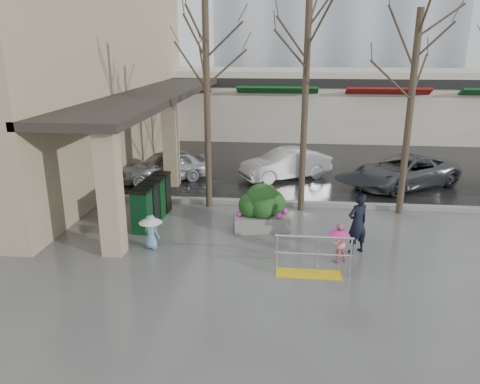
% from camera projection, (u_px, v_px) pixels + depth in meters
% --- Properties ---
extents(ground, '(120.00, 120.00, 0.00)m').
position_uv_depth(ground, '(259.00, 252.00, 12.84)').
color(ground, '#51514F').
rests_on(ground, ground).
extents(street_asphalt, '(120.00, 36.00, 0.01)m').
position_uv_depth(street_asphalt, '(279.00, 124.00, 33.71)').
color(street_asphalt, black).
rests_on(street_asphalt, ground).
extents(curb, '(120.00, 0.30, 0.15)m').
position_uv_depth(curb, '(267.00, 202.00, 16.62)').
color(curb, gray).
rests_on(curb, ground).
extents(near_building, '(6.00, 18.00, 8.00)m').
position_uv_depth(near_building, '(64.00, 80.00, 20.13)').
color(near_building, tan).
rests_on(near_building, ground).
extents(canopy_slab, '(2.80, 18.00, 0.25)m').
position_uv_depth(canopy_slab, '(160.00, 89.00, 19.82)').
color(canopy_slab, '#2D2823').
rests_on(canopy_slab, pillar_front).
extents(pillar_front, '(0.55, 0.55, 3.50)m').
position_uv_depth(pillar_front, '(110.00, 192.00, 12.23)').
color(pillar_front, tan).
rests_on(pillar_front, ground).
extents(pillar_back, '(0.55, 0.55, 3.50)m').
position_uv_depth(pillar_back, '(171.00, 143.00, 18.40)').
color(pillar_back, tan).
rests_on(pillar_back, ground).
extents(storefront_row, '(34.00, 6.74, 4.00)m').
position_uv_depth(storefront_row, '(311.00, 102.00, 29.08)').
color(storefront_row, beige).
rests_on(storefront_row, ground).
extents(handrail, '(1.90, 0.50, 1.03)m').
position_uv_depth(handrail, '(312.00, 261.00, 11.46)').
color(handrail, yellow).
rests_on(handrail, ground).
extents(tree_west, '(3.20, 3.20, 6.80)m').
position_uv_depth(tree_west, '(206.00, 56.00, 14.93)').
color(tree_west, '#382B21').
rests_on(tree_west, ground).
extents(tree_midwest, '(3.20, 3.20, 7.00)m').
position_uv_depth(tree_midwest, '(307.00, 51.00, 14.57)').
color(tree_midwest, '#382B21').
rests_on(tree_midwest, ground).
extents(tree_mideast, '(3.20, 3.20, 6.50)m').
position_uv_depth(tree_mideast, '(415.00, 64.00, 14.35)').
color(tree_mideast, '#382B21').
rests_on(tree_mideast, ground).
extents(woman, '(1.41, 1.41, 2.31)m').
position_uv_depth(woman, '(359.00, 202.00, 12.39)').
color(woman, black).
rests_on(woman, ground).
extents(child_pink, '(0.62, 0.57, 1.04)m').
position_uv_depth(child_pink, '(338.00, 240.00, 12.11)').
color(child_pink, pink).
rests_on(child_pink, ground).
extents(child_blue, '(0.65, 0.65, 0.99)m').
position_uv_depth(child_blue, '(151.00, 227.00, 12.89)').
color(child_blue, '#6A9CBD').
rests_on(child_blue, ground).
extents(planter, '(1.80, 1.11, 1.47)m').
position_uv_depth(planter, '(262.00, 208.00, 14.21)').
color(planter, gray).
rests_on(planter, ground).
extents(news_boxes, '(0.67, 2.45, 1.35)m').
position_uv_depth(news_boxes, '(152.00, 201.00, 14.88)').
color(news_boxes, '#0E3E1E').
rests_on(news_boxes, ground).
extents(car_a, '(3.97, 3.04, 1.26)m').
position_uv_depth(car_a, '(164.00, 166.00, 19.43)').
color(car_a, '#BCBDC1').
rests_on(car_a, ground).
extents(car_b, '(3.99, 3.04, 1.26)m').
position_uv_depth(car_b, '(285.00, 164.00, 19.69)').
color(car_b, silver).
rests_on(car_b, ground).
extents(car_c, '(4.95, 4.21, 1.26)m').
position_uv_depth(car_c, '(404.00, 171.00, 18.58)').
color(car_c, '#505356').
rests_on(car_c, ground).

